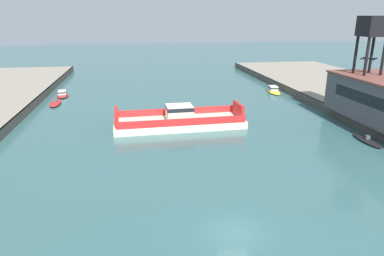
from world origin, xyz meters
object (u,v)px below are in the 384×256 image
(moored_boat_mid_right, at_px, (367,140))
(crane_tower, at_px, (372,36))
(moored_boat_near_left, at_px, (62,94))
(moored_boat_near_right, at_px, (55,103))
(moored_boat_far_left, at_px, (273,90))
(chain_ferry, at_px, (180,120))

(moored_boat_mid_right, bearing_deg, crane_tower, 61.26)
(moored_boat_near_left, relative_size, crane_tower, 0.45)
(moored_boat_near_left, distance_m, moored_boat_near_right, 7.36)
(moored_boat_far_left, bearing_deg, moored_boat_near_left, 175.71)
(chain_ferry, bearing_deg, moored_boat_far_left, 42.26)
(moored_boat_far_left, bearing_deg, chain_ferry, -137.74)
(moored_boat_mid_right, xyz_separation_m, moored_boat_far_left, (-0.25, 32.90, 0.28))
(moored_boat_mid_right, bearing_deg, moored_boat_near_left, 141.87)
(moored_boat_near_left, relative_size, moored_boat_near_right, 1.09)
(moored_boat_near_left, relative_size, moored_boat_far_left, 0.94)
(moored_boat_mid_right, height_order, crane_tower, crane_tower)
(moored_boat_near_right, bearing_deg, moored_boat_mid_right, -32.04)
(moored_boat_mid_right, bearing_deg, moored_boat_far_left, 90.44)
(moored_boat_near_right, distance_m, moored_boat_far_left, 46.25)
(moored_boat_mid_right, bearing_deg, moored_boat_near_right, 147.96)
(moored_boat_near_right, relative_size, moored_boat_far_left, 0.86)
(chain_ferry, distance_m, moored_boat_far_left, 32.63)
(moored_boat_far_left, distance_m, crane_tower, 27.47)
(crane_tower, bearing_deg, moored_boat_mid_right, -118.74)
(moored_boat_mid_right, relative_size, crane_tower, 0.40)
(chain_ferry, bearing_deg, crane_tower, -3.28)
(crane_tower, bearing_deg, moored_boat_far_left, 102.73)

